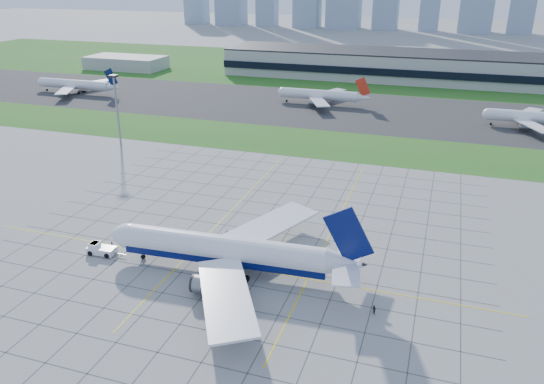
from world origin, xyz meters
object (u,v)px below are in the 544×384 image
object	(u,v)px
light_mast	(116,102)
distant_jet_2	(528,117)
distant_jet_0	(76,84)
distant_jet_1	(321,95)
airliner	(227,250)
crew_near	(112,245)
pushback_tug	(100,249)
crew_far	(374,310)

from	to	relation	value
light_mast	distant_jet_2	xyz separation A→B (m)	(143.07, 72.54, -11.70)
distant_jet_0	distant_jet_1	xyz separation A→B (m)	(127.21, 15.33, -0.00)
distant_jet_0	distant_jet_2	world-z (taller)	same
airliner	distant_jet_0	distance (m)	201.58
airliner	distant_jet_1	size ratio (longest dim) A/B	1.35
airliner	distant_jet_0	world-z (taller)	airliner
airliner	distant_jet_0	xyz separation A→B (m)	(-144.33, 140.73, -0.40)
crew_near	distant_jet_0	bearing A→B (deg)	67.07
light_mast	distant_jet_1	world-z (taller)	light_mast
light_mast	distant_jet_2	size ratio (longest dim) A/B	0.60
distant_jet_0	distant_jet_2	distance (m)	216.43
crew_near	distant_jet_2	world-z (taller)	distant_jet_2
light_mast	airliner	size ratio (longest dim) A/B	0.45
pushback_tug	light_mast	bearing A→B (deg)	116.79
light_mast	distant_jet_1	xyz separation A→B (m)	(53.85, 86.85, -11.69)
crew_far	distant_jet_0	world-z (taller)	distant_jet_0
light_mast	crew_far	size ratio (longest dim) A/B	13.61
distant_jet_0	distant_jet_1	bearing A→B (deg)	6.87
crew_near	crew_far	xyz separation A→B (m)	(60.69, -6.84, 0.15)
light_mast	distant_jet_2	world-z (taller)	light_mast
crew_far	distant_jet_2	xyz separation A→B (m)	(40.41, 147.61, 3.54)
distant_jet_0	distant_jet_2	bearing A→B (deg)	0.27
pushback_tug	distant_jet_0	distance (m)	183.00
airliner	crew_far	world-z (taller)	airliner
airliner	crew_near	size ratio (longest dim) A/B	36.23
crew_near	distant_jet_2	size ratio (longest dim) A/B	0.04
light_mast	distant_jet_1	distance (m)	102.85
airliner	distant_jet_2	world-z (taller)	airliner
crew_near	crew_far	bearing A→B (deg)	-68.89
airliner	distant_jet_1	distance (m)	157.00
pushback_tug	distant_jet_1	distance (m)	158.67
airliner	crew_far	distance (m)	32.46
distant_jet_2	distant_jet_1	bearing A→B (deg)	170.89
distant_jet_0	airliner	bearing A→B (deg)	-44.28
light_mast	crew_far	world-z (taller)	light_mast
light_mast	pushback_tug	distance (m)	83.61
distant_jet_2	distant_jet_0	bearing A→B (deg)	-179.73
crew_near	distant_jet_0	xyz separation A→B (m)	(-115.32, 139.74, 3.69)
pushback_tug	crew_near	world-z (taller)	pushback_tug
pushback_tug	distant_jet_1	world-z (taller)	distant_jet_1
airliner	distant_jet_2	bearing A→B (deg)	59.89
distant_jet_2	light_mast	bearing A→B (deg)	-153.12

